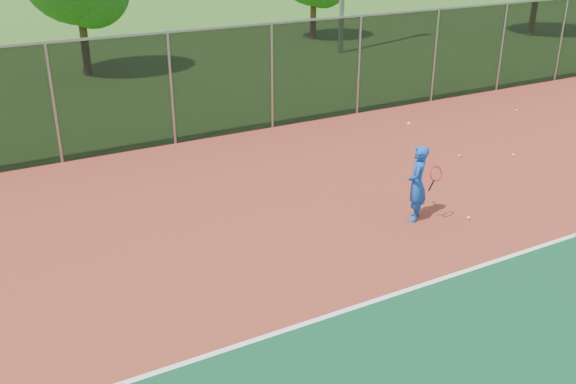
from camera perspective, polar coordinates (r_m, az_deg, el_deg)
name	(u,v)px	position (r m, az deg, el deg)	size (l,w,h in m)	color
court_apron	(546,286)	(11.80, 21.92, -7.74)	(30.00, 20.00, 0.02)	maroon
fence_back	(272,75)	(18.56, -1.45, 10.33)	(30.00, 0.06, 3.03)	black
tennis_player	(417,183)	(13.14, 11.41, 0.75)	(0.68, 0.75, 2.09)	#1247B1
practice_ball_0	(514,155)	(17.62, 19.42, 3.12)	(0.07, 0.07, 0.07)	#D0EA1B
practice_ball_2	(459,156)	(17.16, 14.99, 3.15)	(0.07, 0.07, 0.07)	#D0EA1B
practice_ball_3	(517,110)	(21.79, 19.65, 6.86)	(0.07, 0.07, 0.07)	#D0EA1B
practice_ball_5	(469,218)	(13.70, 15.76, -2.21)	(0.07, 0.07, 0.07)	#D0EA1B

